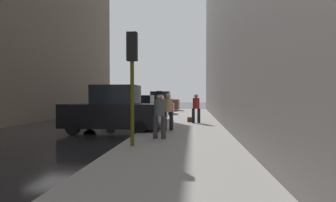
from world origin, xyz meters
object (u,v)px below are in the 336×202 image
parked_silver_sedan (136,109)px  parked_bronze_suv (159,102)px  pedestrian_in_tan_coat (168,110)px  parked_red_hatchback (151,106)px  duffel_bag (190,119)px  fire_hydrant (163,115)px  pedestrian_in_red_jacket (196,107)px  traffic_light (132,64)px  pedestrian_with_beanie (159,112)px  parked_black_suv (113,111)px

parked_silver_sedan → parked_bronze_suv: bearing=90.0°
parked_silver_sedan → parked_bronze_suv: size_ratio=0.91×
parked_silver_sedan → pedestrian_in_tan_coat: 5.62m
parked_red_hatchback → duffel_bag: bearing=-63.2°
fire_hydrant → pedestrian_in_red_jacket: bearing=-34.4°
parked_red_hatchback → pedestrian_in_red_jacket: bearing=-63.2°
parked_red_hatchback → pedestrian_in_tan_coat: 11.42m
parked_silver_sedan → pedestrian_in_red_jacket: bearing=-23.2°
traffic_light → pedestrian_with_beanie: (0.68, 1.50, -1.62)m
parked_bronze_suv → pedestrian_in_red_jacket: 14.21m
parked_black_suv → parked_silver_sedan: parked_black_suv is taller
parked_silver_sedan → fire_hydrant: (1.80, -0.22, -0.35)m
parked_silver_sedan → fire_hydrant: bearing=-6.8°
traffic_light → duffel_bag: bearing=77.8°
fire_hydrant → traffic_light: traffic_light is taller
parked_red_hatchback → fire_hydrant: size_ratio=5.99×
pedestrian_in_tan_coat → duffel_bag: bearing=76.3°
parked_red_hatchback → pedestrian_with_beanie: pedestrian_with_beanie is taller
parked_silver_sedan → fire_hydrant: size_ratio=6.02×
parked_red_hatchback → traffic_light: 15.34m
fire_hydrant → pedestrian_with_beanie: size_ratio=0.40×
parked_red_hatchback → traffic_light: bearing=-83.0°
parked_black_suv → fire_hydrant: (1.80, 4.82, -0.54)m
parked_bronze_suv → pedestrian_with_beanie: parked_bronze_suv is taller
traffic_light → pedestrian_in_tan_coat: size_ratio=2.11×
fire_hydrant → duffel_bag: size_ratio=1.60×
traffic_light → pedestrian_in_red_jacket: bearing=73.9°
fire_hydrant → pedestrian_with_beanie: pedestrian_with_beanie is taller
parked_black_suv → parked_silver_sedan: bearing=90.0°
fire_hydrant → pedestrian_with_beanie: 7.31m
parked_black_suv → parked_red_hatchback: (0.00, 11.18, -0.18)m
fire_hydrant → pedestrian_in_tan_coat: bearing=-80.3°
duffel_bag → fire_hydrant: bearing=157.4°
parked_red_hatchback → fire_hydrant: parked_red_hatchback is taller
parked_silver_sedan → parked_bronze_suv: (-0.00, 11.96, 0.18)m
pedestrian_in_tan_coat → pedestrian_in_red_jacket: 3.54m
parked_red_hatchback → duffel_bag: parked_red_hatchback is taller
parked_red_hatchback → pedestrian_in_red_jacket: pedestrian_in_red_jacket is taller
parked_black_suv → parked_silver_sedan: 5.04m
fire_hydrant → pedestrian_in_red_jacket: size_ratio=0.41×
fire_hydrant → pedestrian_in_tan_coat: (0.81, -4.76, 0.61)m
parked_silver_sedan → fire_hydrant: 1.85m
parked_black_suv → parked_bronze_suv: same height
parked_bronze_suv → parked_silver_sedan: bearing=-90.0°
traffic_light → pedestrian_with_beanie: bearing=65.6°
parked_black_suv → traffic_light: 4.67m
parked_red_hatchback → parked_bronze_suv: bearing=90.0°
parked_red_hatchback → pedestrian_in_tan_coat: pedestrian_in_tan_coat is taller
parked_black_suv → traffic_light: size_ratio=1.28×
parked_bronze_suv → traffic_light: (1.85, -20.92, 1.73)m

